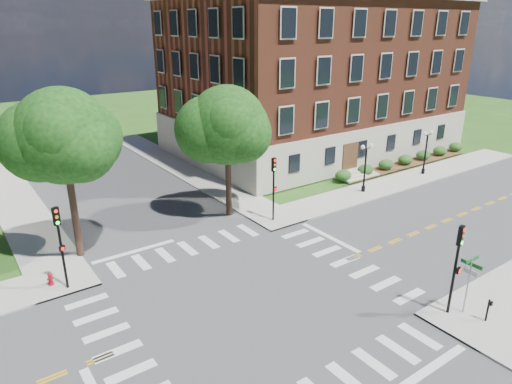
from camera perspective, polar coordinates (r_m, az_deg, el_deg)
ground at (r=25.10m, az=-0.81°, el=-13.25°), size 160.00×160.00×0.00m
road_ew at (r=25.10m, az=-0.81°, el=-13.24°), size 90.00×12.00×0.01m
road_ns at (r=25.10m, az=-0.81°, el=-13.24°), size 12.00×90.00×0.01m
sidewalk_ne at (r=44.67m, az=4.26°, el=2.23°), size 34.00×34.00×0.12m
crosswalk_east at (r=29.19m, az=11.04°, el=-8.49°), size 2.20×10.20×0.02m
stop_bar_east at (r=32.06m, az=9.20°, el=-5.62°), size 0.40×5.50×0.00m
main_building at (r=53.43m, az=7.23°, el=14.19°), size 30.60×22.40×16.50m
shrub_row at (r=49.87m, az=18.07°, el=3.12°), size 18.00×2.00×1.30m
tree_c at (r=28.68m, az=-22.97°, el=6.43°), size 5.64×5.64×10.51m
tree_d at (r=33.17m, az=-3.62°, el=8.30°), size 5.76×5.76×9.78m
traffic_signal_se at (r=24.33m, az=23.83°, el=-7.64°), size 0.36×0.42×4.80m
traffic_signal_ne at (r=33.00m, az=2.23°, el=1.38°), size 0.35×0.40×4.80m
traffic_signal_nw at (r=26.50m, az=-23.32°, el=-5.27°), size 0.37×0.44×4.80m
twin_lamp_west at (r=40.17m, az=13.50°, el=3.31°), size 1.36×0.36×4.23m
twin_lamp_east at (r=46.82m, az=20.47°, el=4.97°), size 1.36×0.36×4.23m
street_sign_pole at (r=25.06m, az=25.16°, el=-9.30°), size 1.10×1.10×3.10m
push_button_post at (r=25.60m, az=27.03°, el=-12.92°), size 0.14×0.21×1.20m
fire_hydrant at (r=28.36m, az=-24.31°, el=-9.91°), size 0.35×0.35×0.75m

